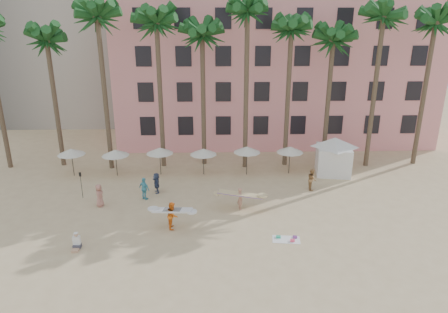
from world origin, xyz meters
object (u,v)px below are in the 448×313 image
pink_hotel (272,70)px  cabana (334,152)px  carrier_yellow (240,197)px  carrier_white (172,215)px

pink_hotel → cabana: 15.32m
pink_hotel → cabana: (4.07, -13.53, -5.93)m
pink_hotel → carrier_yellow: pink_hotel is taller
pink_hotel → carrier_white: pink_hotel is taller
carrier_yellow → carrier_white: carrier_white is taller
pink_hotel → carrier_yellow: 22.48m
carrier_yellow → carrier_white: (-4.86, -2.76, 0.02)m
pink_hotel → carrier_white: bearing=-112.9°
cabana → carrier_white: 17.23m
pink_hotel → carrier_yellow: size_ratio=10.21×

